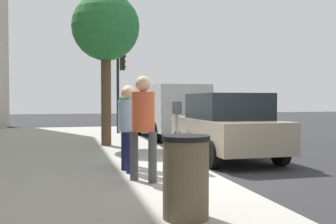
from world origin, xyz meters
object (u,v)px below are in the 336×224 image
at_px(parking_officer, 128,119).
at_px(parked_sedan_near, 225,126).
at_px(parked_van_far, 168,108).
at_px(traffic_signal, 120,78).
at_px(pedestrian_bystander, 143,118).
at_px(parking_meter, 177,120).
at_px(trash_bin, 186,177).
at_px(pedestrian_at_meter, 127,122).
at_px(street_tree, 106,29).

xyz_separation_m(parking_officer, parked_sedan_near, (1.42, -2.88, -0.29)).
distance_m(parked_van_far, traffic_signal, 2.54).
bearing_deg(pedestrian_bystander, parked_sedan_near, 4.55).
xyz_separation_m(parking_meter, traffic_signal, (9.19, -0.05, 1.41)).
bearing_deg(parking_meter, trash_bin, 165.67).
xyz_separation_m(parking_meter, pedestrian_at_meter, (-0.12, 1.07, -0.02)).
distance_m(parked_sedan_near, trash_bin, 5.98).
bearing_deg(parked_sedan_near, parking_officer, 116.29).
height_order(parking_meter, trash_bin, parking_meter).
bearing_deg(parking_officer, traffic_signal, 98.26).
bearing_deg(pedestrian_bystander, parked_van_far, 30.52).
xyz_separation_m(parked_sedan_near, traffic_signal, (7.27, 1.87, 1.68)).
relative_size(parking_meter, street_tree, 0.29).
xyz_separation_m(parking_meter, pedestrian_bystander, (-1.12, 0.94, 0.10)).
height_order(pedestrian_at_meter, traffic_signal, traffic_signal).
bearing_deg(parking_meter, pedestrian_bystander, 139.87).
bearing_deg(traffic_signal, parked_van_far, -120.62).
bearing_deg(parking_officer, pedestrian_at_meter, -85.64).
height_order(pedestrian_bystander, street_tree, street_tree).
height_order(street_tree, trash_bin, street_tree).
distance_m(pedestrian_bystander, parked_van_far, 9.64).
bearing_deg(traffic_signal, street_tree, 166.83).
xyz_separation_m(pedestrian_bystander, trash_bin, (-2.24, -0.09, -0.61)).
xyz_separation_m(parked_sedan_near, street_tree, (2.68, 2.94, 2.96)).
height_order(pedestrian_bystander, traffic_signal, traffic_signal).
xyz_separation_m(pedestrian_bystander, street_tree, (5.72, 0.08, 2.59)).
distance_m(pedestrian_bystander, traffic_signal, 10.44).
xyz_separation_m(parking_officer, traffic_signal, (8.69, -1.01, 1.39)).
bearing_deg(trash_bin, pedestrian_at_meter, 3.78).
relative_size(parked_sedan_near, trash_bin, 4.37).
height_order(pedestrian_at_meter, street_tree, street_tree).
bearing_deg(traffic_signal, pedestrian_at_meter, 173.12).
distance_m(pedestrian_at_meter, street_tree, 5.45).
bearing_deg(street_tree, trash_bin, -178.82).
xyz_separation_m(parked_van_far, trash_bin, (-11.44, 2.78, -0.60)).
xyz_separation_m(parking_officer, parked_van_far, (7.58, -2.88, 0.07)).
bearing_deg(pedestrian_at_meter, parking_meter, -1.09).
bearing_deg(traffic_signal, parking_meter, 179.69).
height_order(street_tree, traffic_signal, street_tree).
bearing_deg(pedestrian_bystander, traffic_signal, 42.30).
relative_size(parking_officer, parked_van_far, 0.34).
xyz_separation_m(parking_meter, parking_officer, (0.50, 0.96, 0.02)).
distance_m(parking_meter, trash_bin, 3.51).
bearing_deg(pedestrian_at_meter, pedestrian_bystander, -90.26).
bearing_deg(traffic_signal, pedestrian_bystander, 174.49).
bearing_deg(parked_sedan_near, pedestrian_bystander, 136.73).
height_order(parking_meter, parking_officer, parking_officer).
bearing_deg(parked_sedan_near, traffic_signal, 14.43).
distance_m(parking_officer, parked_van_far, 8.11).
bearing_deg(parked_sedan_near, pedestrian_at_meter, 124.34).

